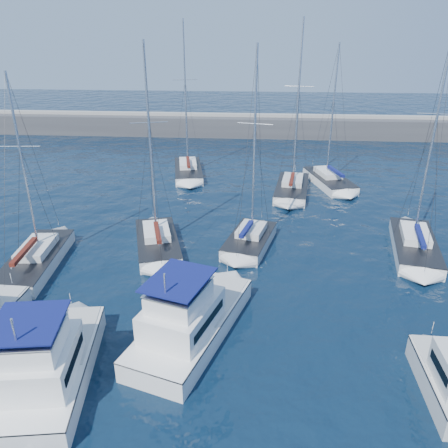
# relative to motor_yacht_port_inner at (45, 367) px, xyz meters

# --- Properties ---
(ground) EXTENTS (220.00, 220.00, 0.00)m
(ground) POSITION_rel_motor_yacht_port_inner_xyz_m (7.51, 4.44, -1.13)
(ground) COLOR black
(ground) RESTS_ON ground
(breakwater) EXTENTS (160.00, 6.00, 4.45)m
(breakwater) POSITION_rel_motor_yacht_port_inner_xyz_m (7.51, 56.44, -0.08)
(breakwater) COLOR #424244
(breakwater) RESTS_ON ground
(motor_yacht_port_inner) EXTENTS (5.16, 9.02, 4.69)m
(motor_yacht_port_inner) POSITION_rel_motor_yacht_port_inner_xyz_m (0.00, 0.00, 0.00)
(motor_yacht_port_inner) COLOR white
(motor_yacht_port_inner) RESTS_ON ground
(motor_yacht_stbd_inner) EXTENTS (6.34, 10.17, 4.69)m
(motor_yacht_stbd_inner) POSITION_rel_motor_yacht_port_inner_xyz_m (6.17, 4.01, 0.00)
(motor_yacht_stbd_inner) COLOR white
(motor_yacht_stbd_inner) RESTS_ON ground
(sailboat_mid_a) EXTENTS (3.89, 8.92, 13.64)m
(sailboat_mid_a) POSITION_rel_motor_yacht_port_inner_xyz_m (-6.03, 11.17, -0.63)
(sailboat_mid_a) COLOR silver
(sailboat_mid_a) RESTS_ON ground
(sailboat_mid_b) EXTENTS (5.17, 8.30, 15.39)m
(sailboat_mid_b) POSITION_rel_motor_yacht_port_inner_xyz_m (2.03, 14.68, -0.60)
(sailboat_mid_b) COLOR white
(sailboat_mid_b) RESTS_ON ground
(sailboat_mid_c) EXTENTS (4.40, 6.93, 15.17)m
(sailboat_mid_c) POSITION_rel_motor_yacht_port_inner_xyz_m (9.18, 15.62, -0.58)
(sailboat_mid_c) COLOR silver
(sailboat_mid_c) RESTS_ON ground
(sailboat_mid_e) EXTENTS (4.60, 9.06, 16.49)m
(sailboat_mid_e) POSITION_rel_motor_yacht_port_inner_xyz_m (21.78, 15.76, -0.60)
(sailboat_mid_e) COLOR white
(sailboat_mid_e) RESTS_ON ground
(sailboat_back_a) EXTENTS (4.67, 9.36, 17.16)m
(sailboat_back_a) POSITION_rel_motor_yacht_port_inner_xyz_m (1.44, 33.92, -0.59)
(sailboat_back_a) COLOR white
(sailboat_back_a) RESTS_ON ground
(sailboat_back_b) EXTENTS (4.24, 8.84, 17.15)m
(sailboat_back_b) POSITION_rel_motor_yacht_port_inner_xyz_m (13.26, 28.50, -0.59)
(sailboat_back_b) COLOR silver
(sailboat_back_b) RESTS_ON ground
(sailboat_back_c) EXTENTS (5.17, 8.82, 14.91)m
(sailboat_back_c) POSITION_rel_motor_yacht_port_inner_xyz_m (17.50, 31.51, -0.61)
(sailboat_back_c) COLOR white
(sailboat_back_c) RESTS_ON ground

